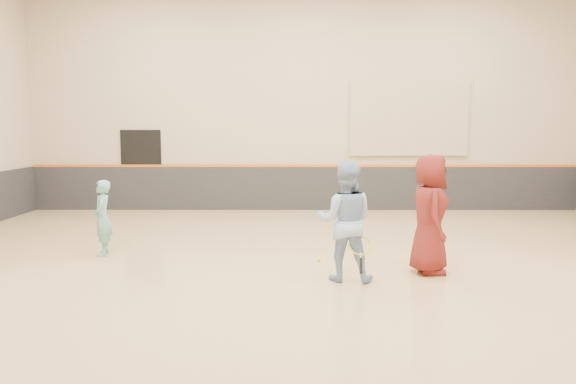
{
  "coord_description": "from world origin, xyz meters",
  "views": [
    {
      "loc": [
        -0.43,
        -9.35,
        2.29
      ],
      "look_at": [
        -0.46,
        0.4,
        1.15
      ],
      "focal_mm": 35.0,
      "sensor_mm": 36.0,
      "label": 1
    }
  ],
  "objects_px": {
    "instructor": "(345,221)",
    "young_man": "(430,214)",
    "spare_racket": "(347,234)",
    "girl": "(102,218)"
  },
  "relations": [
    {
      "from": "instructor",
      "to": "young_man",
      "type": "xyz_separation_m",
      "value": [
        1.36,
        0.42,
        0.05
      ]
    },
    {
      "from": "young_man",
      "to": "spare_racket",
      "type": "distance_m",
      "value": 3.3
    },
    {
      "from": "girl",
      "to": "young_man",
      "type": "xyz_separation_m",
      "value": [
        5.53,
        -1.21,
        0.26
      ]
    },
    {
      "from": "instructor",
      "to": "spare_racket",
      "type": "height_order",
      "value": "instructor"
    },
    {
      "from": "girl",
      "to": "spare_racket",
      "type": "xyz_separation_m",
      "value": [
        4.56,
        1.81,
        -0.64
      ]
    },
    {
      "from": "instructor",
      "to": "young_man",
      "type": "bearing_deg",
      "value": -153.67
    },
    {
      "from": "girl",
      "to": "young_man",
      "type": "height_order",
      "value": "young_man"
    },
    {
      "from": "instructor",
      "to": "spare_racket",
      "type": "relative_size",
      "value": 2.54
    },
    {
      "from": "instructor",
      "to": "spare_racket",
      "type": "xyz_separation_m",
      "value": [
        0.39,
        3.44,
        -0.86
      ]
    },
    {
      "from": "girl",
      "to": "spare_racket",
      "type": "height_order",
      "value": "girl"
    }
  ]
}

